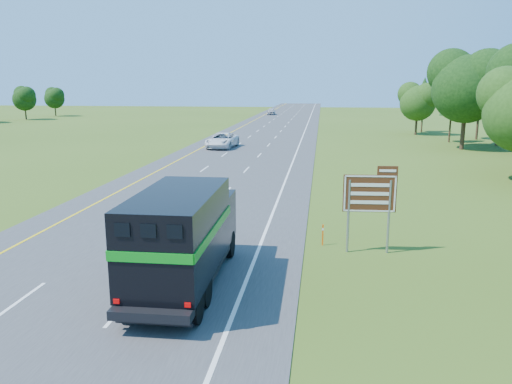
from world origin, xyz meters
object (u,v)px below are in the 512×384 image
(far_car, at_px, (271,111))
(exit_sign, at_px, (371,197))
(horse_truck, at_px, (183,235))
(white_suv, at_px, (222,140))

(far_car, relative_size, exit_sign, 1.18)
(exit_sign, bearing_deg, far_car, 94.76)
(horse_truck, distance_m, far_car, 103.94)
(horse_truck, relative_size, exit_sign, 2.13)
(horse_truck, bearing_deg, far_car, 93.34)
(far_car, distance_m, exit_sign, 99.99)
(horse_truck, distance_m, white_suv, 40.17)
(far_car, height_order, exit_sign, exit_sign)
(far_car, bearing_deg, horse_truck, -88.52)
(white_suv, bearing_deg, exit_sign, -64.76)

